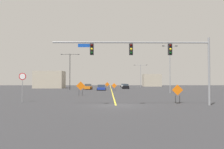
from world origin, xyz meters
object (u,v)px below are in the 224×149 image
(traffic_signal_assembly, at_px, (151,53))
(street_lamp_mid_left, at_px, (170,65))
(car_blue_near, at_px, (101,88))
(street_lamp_far_left, at_px, (141,74))
(construction_sign_median_far, at_px, (178,91))
(street_lamp_mid_right, at_px, (70,68))
(construction_sign_right_shoulder, at_px, (114,86))
(car_orange_mid, at_px, (88,87))
(car_white_far, at_px, (124,86))
(stop_sign, at_px, (22,82))
(car_black_approaching, at_px, (126,87))
(construction_sign_median_near, at_px, (107,85))
(construction_sign_left_lane, at_px, (81,87))

(traffic_signal_assembly, bearing_deg, street_lamp_mid_left, 70.66)
(car_blue_near, bearing_deg, street_lamp_far_left, 62.26)
(construction_sign_median_far, bearing_deg, street_lamp_mid_right, 115.69)
(construction_sign_right_shoulder, height_order, car_blue_near, construction_sign_right_shoulder)
(street_lamp_mid_right, relative_size, car_orange_mid, 2.21)
(street_lamp_mid_right, relative_size, car_white_far, 2.25)
(street_lamp_far_left, bearing_deg, stop_sign, -109.92)
(construction_sign_right_shoulder, relative_size, car_black_approaching, 0.44)
(traffic_signal_assembly, relative_size, car_orange_mid, 3.48)
(construction_sign_right_shoulder, distance_m, car_orange_mid, 11.83)
(car_blue_near, bearing_deg, construction_sign_median_near, 64.42)
(construction_sign_median_far, bearing_deg, construction_sign_right_shoulder, 101.81)
(traffic_signal_assembly, relative_size, street_lamp_mid_left, 1.62)
(car_white_far, distance_m, car_orange_mid, 24.10)
(car_white_far, bearing_deg, traffic_signal_assembly, -91.39)
(street_lamp_far_left, relative_size, car_white_far, 1.95)
(construction_sign_left_lane, bearing_deg, street_lamp_far_left, 70.98)
(stop_sign, bearing_deg, car_black_approaching, 71.43)
(street_lamp_far_left, distance_m, construction_sign_median_near, 25.27)
(stop_sign, bearing_deg, traffic_signal_assembly, -14.34)
(construction_sign_median_far, height_order, car_blue_near, construction_sign_median_far)
(traffic_signal_assembly, distance_m, construction_sign_left_lane, 17.06)
(traffic_signal_assembly, relative_size, construction_sign_median_far, 7.77)
(street_lamp_mid_right, bearing_deg, street_lamp_mid_left, -36.82)
(stop_sign, relative_size, street_lamp_mid_left, 0.35)
(construction_sign_median_far, height_order, car_black_approaching, construction_sign_median_far)
(street_lamp_far_left, bearing_deg, traffic_signal_assembly, -97.05)
(stop_sign, relative_size, construction_sign_left_lane, 1.42)
(car_black_approaching, height_order, car_blue_near, car_black_approaching)
(street_lamp_far_left, xyz_separation_m, car_orange_mid, (-16.90, -19.79, -4.22))
(street_lamp_mid_left, height_order, construction_sign_right_shoulder, street_lamp_mid_left)
(street_lamp_mid_right, bearing_deg, stop_sign, -88.60)
(construction_sign_median_far, height_order, car_white_far, construction_sign_median_far)
(stop_sign, height_order, car_black_approaching, stop_sign)
(traffic_signal_assembly, distance_m, stop_sign, 13.82)
(construction_sign_median_near, height_order, car_black_approaching, construction_sign_median_near)
(stop_sign, height_order, construction_sign_left_lane, stop_sign)
(street_lamp_far_left, distance_m, construction_sign_median_far, 57.98)
(street_lamp_mid_left, relative_size, construction_sign_left_lane, 4.12)
(street_lamp_mid_right, distance_m, car_black_approaching, 17.37)
(traffic_signal_assembly, distance_m, car_blue_near, 35.79)
(traffic_signal_assembly, distance_m, car_black_approaching, 45.65)
(stop_sign, relative_size, car_blue_near, 0.78)
(car_blue_near, bearing_deg, construction_sign_left_lane, -97.06)
(construction_sign_median_far, bearing_deg, car_white_far, 91.66)
(construction_sign_median_near, distance_m, car_orange_mid, 5.66)
(construction_sign_median_far, relative_size, construction_sign_right_shoulder, 1.06)
(stop_sign, xyz_separation_m, construction_sign_median_far, (16.35, -0.96, -0.99))
(traffic_signal_assembly, distance_m, street_lamp_mid_left, 23.22)
(street_lamp_far_left, bearing_deg, car_orange_mid, -130.49)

